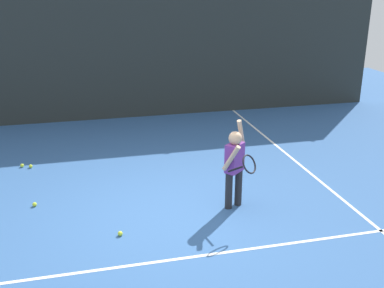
{
  "coord_description": "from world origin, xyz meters",
  "views": [
    {
      "loc": [
        -1.11,
        -6.0,
        3.28
      ],
      "look_at": [
        0.5,
        0.6,
        0.85
      ],
      "focal_mm": 42.95,
      "sensor_mm": 36.0,
      "label": 1
    }
  ],
  "objects": [
    {
      "name": "ground_plane",
      "position": [
        0.0,
        0.0,
        0.0
      ],
      "size": [
        20.0,
        20.0,
        0.0
      ],
      "primitive_type": "plane",
      "color": "#335B93"
    },
    {
      "name": "court_line_baseline",
      "position": [
        0.0,
        -1.19,
        0.0
      ],
      "size": [
        9.0,
        0.05,
        0.0
      ],
      "primitive_type": "cube",
      "color": "white",
      "rests_on": "ground"
    },
    {
      "name": "court_line_sideline",
      "position": [
        2.77,
        1.0,
        0.0
      ],
      "size": [
        0.05,
        9.0,
        0.0
      ],
      "primitive_type": "cube",
      "color": "white",
      "rests_on": "ground"
    },
    {
      "name": "back_fence_windscreen",
      "position": [
        0.0,
        5.28,
        1.84
      ],
      "size": [
        13.13,
        0.08,
        3.68
      ],
      "primitive_type": "cube",
      "color": "#282D2B",
      "rests_on": "ground"
    },
    {
      "name": "fence_post_2",
      "position": [
        0.0,
        5.34,
        1.91
      ],
      "size": [
        0.09,
        0.09,
        3.83
      ],
      "primitive_type": "cylinder",
      "color": "slate",
      "rests_on": "ground"
    },
    {
      "name": "fence_post_3",
      "position": [
        3.21,
        5.34,
        1.91
      ],
      "size": [
        0.09,
        0.09,
        3.83
      ],
      "primitive_type": "cylinder",
      "color": "slate",
      "rests_on": "ground"
    },
    {
      "name": "fence_post_4",
      "position": [
        6.42,
        5.34,
        1.91
      ],
      "size": [
        0.09,
        0.09,
        3.83
      ],
      "primitive_type": "cylinder",
      "color": "slate",
      "rests_on": "ground"
    },
    {
      "name": "tennis_player",
      "position": [
        1.01,
        -0.02,
        0.73
      ],
      "size": [
        0.47,
        0.86,
        1.35
      ],
      "rotation": [
        0.0,
        0.0,
        0.69
      ],
      "color": "#232326",
      "rests_on": "ground"
    },
    {
      "name": "tennis_ball_2",
      "position": [
        -2.15,
        2.34,
        0.03
      ],
      "size": [
        0.07,
        0.07,
        0.07
      ],
      "primitive_type": "sphere",
      "color": "#CCE033",
      "rests_on": "ground"
    },
    {
      "name": "tennis_ball_3",
      "position": [
        -1.96,
        0.72,
        0.03
      ],
      "size": [
        0.07,
        0.07,
        0.07
      ],
      "primitive_type": "sphere",
      "color": "#CCE033",
      "rests_on": "ground"
    },
    {
      "name": "tennis_ball_4",
      "position": [
        -2.31,
        2.42,
        0.03
      ],
      "size": [
        0.07,
        0.07,
        0.07
      ],
      "primitive_type": "sphere",
      "color": "#CCE033",
      "rests_on": "ground"
    },
    {
      "name": "tennis_ball_5",
      "position": [
        -0.76,
        -0.46,
        0.03
      ],
      "size": [
        0.07,
        0.07,
        0.07
      ],
      "primitive_type": "sphere",
      "color": "#CCE033",
      "rests_on": "ground"
    }
  ]
}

